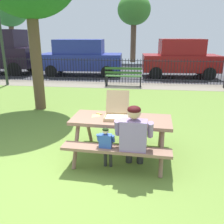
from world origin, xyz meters
name	(u,v)px	position (x,y,z in m)	size (l,w,h in m)	color
ground	(88,132)	(0.00, 2.20, -0.01)	(28.00, 12.41, 0.02)	olive
cobblestone_walkway	(115,85)	(0.00, 7.71, 0.00)	(28.00, 1.40, 0.01)	gray
street_asphalt	(123,71)	(0.00, 12.25, -0.01)	(28.00, 7.68, 0.01)	#38383D
picnic_table_foreground	(121,127)	(0.90, 1.06, 0.60)	(1.87, 1.56, 0.79)	#8D6754
pizza_box_open	(117,111)	(0.81, 1.14, 0.88)	(0.44, 0.53, 0.45)	tan
pizza_slice_on_table	(97,115)	(0.43, 1.18, 0.78)	(0.21, 0.24, 0.02)	#F2DC6A
adult_at_table	(134,136)	(1.15, 0.55, 0.66)	(0.62, 0.60, 1.19)	#2E2E2E
child_at_table	(106,144)	(0.70, 0.54, 0.49)	(0.30, 0.29, 0.80)	#2E2E2E
iron_fence_streetside	(117,70)	(0.00, 8.41, 0.57)	(22.64, 0.03, 1.13)	black
park_bench_center	(123,77)	(0.40, 7.57, 0.42)	(1.60, 0.47, 0.85)	#325B29
lamp_post_walkway	(0,31)	(-4.89, 7.18, 2.34)	(0.28, 0.28, 3.80)	#2D382D
parked_car_center	(81,57)	(-2.19, 10.29, 1.01)	(4.48, 2.09, 1.94)	navy
parked_car_right	(180,58)	(3.18, 10.29, 1.01)	(4.00, 2.02, 1.98)	maroon
far_tree_left	(9,10)	(-9.95, 17.30, 4.08)	(2.99, 2.99, 5.48)	brown
far_tree_midleft	(134,11)	(0.37, 17.30, 3.92)	(2.58, 2.58, 5.17)	brown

